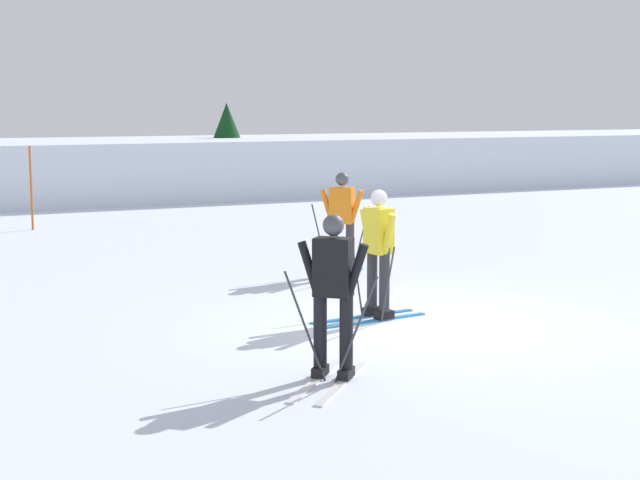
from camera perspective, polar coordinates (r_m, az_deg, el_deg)
ground_plane at (r=12.35m, az=5.82°, el=-5.11°), size 120.00×120.00×0.00m
far_snow_ridge at (r=29.90m, az=-13.03°, el=4.14°), size 80.00×6.24×1.74m
skier_black at (r=9.76m, az=0.78°, el=-3.10°), size 1.36×1.43×1.71m
skier_orange at (r=15.75m, az=1.31°, el=1.17°), size 1.36×1.42×1.71m
skier_yellow at (r=12.59m, az=3.47°, el=-0.59°), size 1.63×1.00×1.71m
trail_marker_pole at (r=22.53m, az=-16.82°, el=2.99°), size 0.05×0.05×1.90m
conifer_far_left at (r=31.44m, az=-5.56°, el=6.02°), size 1.80×1.80×2.87m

